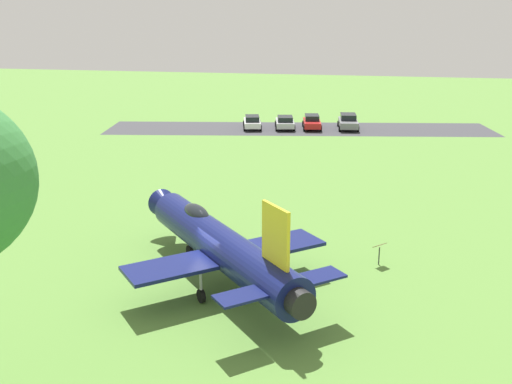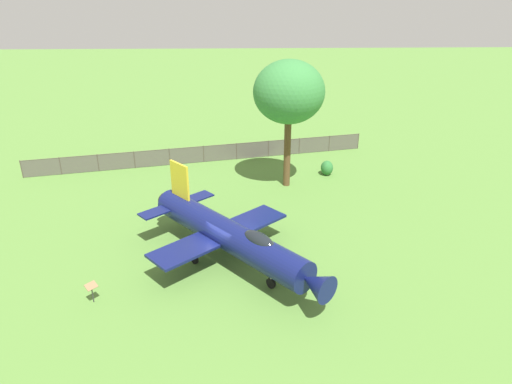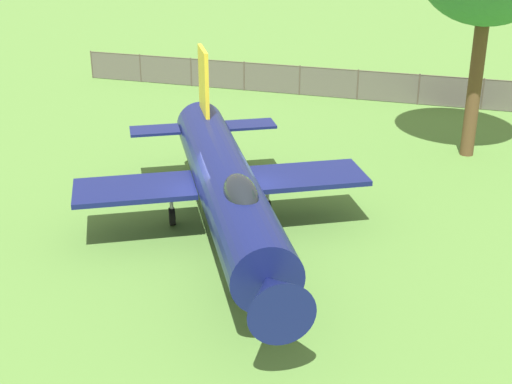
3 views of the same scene
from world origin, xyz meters
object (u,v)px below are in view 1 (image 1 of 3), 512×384
at_px(info_plaque, 380,248).
at_px(display_jet, 218,243).
at_px(parked_car_white, 252,122).
at_px(parked_car_red, 312,122).
at_px(parked_car_silver, 285,122).
at_px(parked_car_gray, 348,121).

bearing_deg(info_plaque, display_jet, 25.00).
bearing_deg(parked_car_white, info_plaque, -172.08).
relative_size(display_jet, parked_car_red, 2.67).
xyz_separation_m(display_jet, parked_car_white, (6.48, -37.76, -1.13)).
xyz_separation_m(parked_car_silver, parked_car_white, (3.49, 0.62, 0.01)).
height_order(display_jet, parked_car_silver, display_jet).
xyz_separation_m(parked_car_red, parked_car_silver, (2.84, 0.68, -0.02)).
relative_size(display_jet, parked_car_white, 2.67).
distance_m(info_plaque, parked_car_white, 37.02).
bearing_deg(info_plaque, parked_car_silver, -73.66).
bearing_deg(parked_car_white, parked_car_red, -92.25).
height_order(display_jet, parked_car_red, display_jet).
relative_size(info_plaque, parked_car_white, 0.25).
bearing_deg(parked_car_silver, info_plaque, -174.90).
distance_m(parked_car_gray, parked_car_white, 10.36).
distance_m(parked_car_red, parked_car_silver, 2.92).
distance_m(parked_car_silver, parked_car_white, 3.54).
bearing_deg(parked_car_white, parked_car_gray, -92.86).
xyz_separation_m(info_plaque, parked_car_white, (13.75, -34.37, -0.11)).
bearing_deg(parked_car_red, info_plaque, 2.26).
distance_m(display_jet, parked_car_gray, 39.93).
xyz_separation_m(display_jet, parked_car_gray, (-3.69, -39.74, -1.07)).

